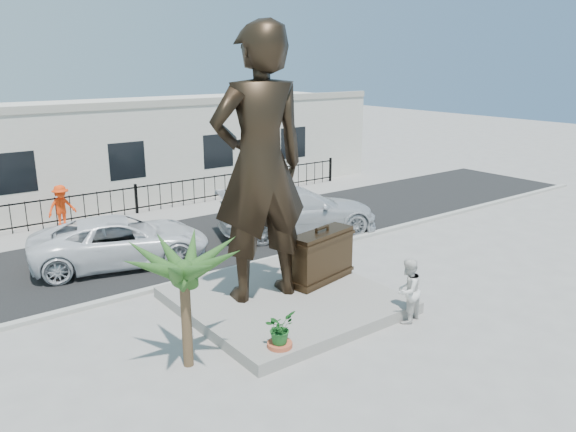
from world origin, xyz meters
The scene contains 16 objects.
ground centered at (0.00, 0.00, 0.00)m, with size 100.00×100.00×0.00m, color #9E9991.
street centered at (0.00, 8.00, 0.01)m, with size 40.00×7.00×0.01m, color black.
curb centered at (0.00, 4.50, 0.06)m, with size 40.00×0.25×0.12m, color #A5A399.
far_sidewalk centered at (0.00, 12.00, 0.01)m, with size 40.00×2.50×0.02m, color #9E9991.
plinth centered at (-0.50, 1.50, 0.15)m, with size 5.20×5.20×0.30m, color gray.
fence centered at (0.00, 12.80, 0.60)m, with size 22.00×0.10×1.20m, color black.
building centered at (0.00, 17.00, 2.20)m, with size 28.00×7.00×4.40m, color silver.
statue centered at (-1.00, 1.87, 3.81)m, with size 2.56×1.68×7.03m, color black.
suitcase centered at (0.94, 1.66, 1.03)m, with size 2.08×0.66×1.47m, color #342516.
tourist centered at (1.38, -1.14, 0.83)m, with size 0.81×0.63×1.67m, color white.
car_white centered at (-2.80, 7.21, 0.78)m, with size 2.56×5.56×1.55m, color white.
car_silver centered at (3.82, 6.41, 0.89)m, with size 2.45×6.03×1.75m, color silver.
worker centered at (-3.19, 12.36, 0.89)m, with size 1.12×0.64×1.73m, color #FF3D0D.
palm_tree centered at (-4.01, 0.26, 0.00)m, with size 1.80×1.80×3.20m, color #274C1B, non-canonical shape.
planter centered at (-2.28, -0.72, 0.20)m, with size 0.56×0.56×0.40m, color #B94F30.
shrub centered at (-2.28, -0.72, 0.76)m, with size 0.65×0.56×0.72m, color #1D5C21.
Camera 1 is at (-8.81, -9.71, 6.39)m, focal length 35.00 mm.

